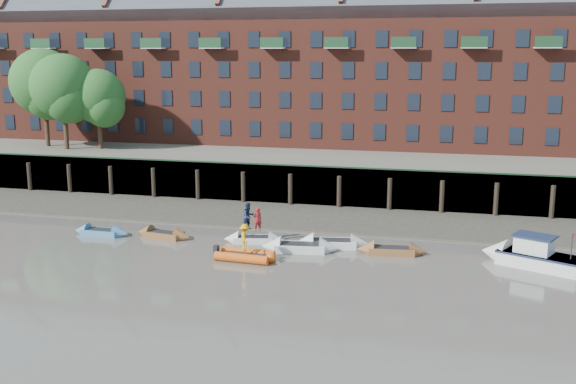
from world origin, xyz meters
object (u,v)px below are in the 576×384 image
(rowboat_5, at_px, (332,243))
(motor_launch, at_px, (523,255))
(person_rower_a, at_px, (257,219))
(rowboat_2, at_px, (164,235))
(rib_tender, at_px, (247,256))
(person_rib_crew, at_px, (245,238))
(rowboat_3, at_px, (254,239))
(rowboat_6, at_px, (392,250))
(rowboat_1, at_px, (101,232))
(person_rower_b, at_px, (249,216))
(rowboat_4, at_px, (300,247))

(rowboat_5, height_order, motor_launch, motor_launch)
(rowboat_5, relative_size, person_rower_a, 3.13)
(rowboat_5, height_order, person_rower_a, person_rower_a)
(rowboat_2, height_order, rib_tender, rowboat_2)
(rowboat_5, height_order, person_rib_crew, person_rib_crew)
(rowboat_3, bearing_deg, rowboat_6, -12.53)
(rowboat_1, height_order, rowboat_2, rowboat_2)
(rowboat_1, xyz_separation_m, rib_tender, (11.33, -3.01, 0.07))
(rowboat_6, relative_size, person_rower_a, 2.82)
(person_rower_b, bearing_deg, motor_launch, -55.48)
(rowboat_5, bearing_deg, rowboat_3, 172.13)
(motor_launch, distance_m, person_rower_b, 17.16)
(rib_tender, height_order, person_rib_crew, person_rib_crew)
(rowboat_4, bearing_deg, rowboat_6, 0.25)
(rowboat_5, xyz_separation_m, rowboat_6, (3.84, -0.61, -0.02))
(person_rower_a, relative_size, person_rib_crew, 0.96)
(rowboat_4, relative_size, motor_launch, 0.83)
(rowboat_1, height_order, rib_tender, rowboat_1)
(rowboat_2, relative_size, rowboat_4, 0.84)
(rowboat_3, bearing_deg, rowboat_2, 173.37)
(rowboat_6, xyz_separation_m, person_rower_b, (-9.42, 0.65, 1.47))
(rowboat_6, xyz_separation_m, person_rib_crew, (-8.41, -3.40, 1.19))
(rib_tender, bearing_deg, rowboat_4, 47.54)
(rib_tender, xyz_separation_m, motor_launch, (15.99, 3.02, 0.34))
(rowboat_3, bearing_deg, rowboat_4, -29.67)
(rib_tender, distance_m, person_rower_a, 4.04)
(rowboat_6, bearing_deg, person_rower_a, 171.06)
(person_rib_crew, bearing_deg, rowboat_3, -15.48)
(rib_tender, bearing_deg, rowboat_5, 45.47)
(rowboat_3, height_order, person_rower_b, person_rower_b)
(rowboat_5, xyz_separation_m, person_rib_crew, (-4.57, -4.01, 1.17))
(rowboat_4, relative_size, rib_tender, 1.35)
(rib_tender, relative_size, motor_launch, 0.61)
(rowboat_5, relative_size, person_rib_crew, 3.01)
(motor_launch, relative_size, person_rib_crew, 3.69)
(rowboat_1, relative_size, person_rib_crew, 2.46)
(rowboat_3, distance_m, person_rower_a, 1.39)
(rowboat_6, bearing_deg, rib_tender, -164.04)
(motor_launch, relative_size, person_rower_a, 3.84)
(person_rower_a, bearing_deg, rib_tender, 63.28)
(rowboat_3, xyz_separation_m, rowboat_6, (9.01, -0.45, 0.02))
(rowboat_2, distance_m, person_rib_crew, 7.78)
(rowboat_2, relative_size, rowboat_3, 1.03)
(rowboat_5, bearing_deg, rowboat_6, -18.62)
(rowboat_5, bearing_deg, rib_tender, -148.34)
(rowboat_1, distance_m, motor_launch, 27.33)
(rowboat_2, xyz_separation_m, rowboat_3, (6.23, 0.33, -0.01))
(rowboat_2, bearing_deg, person_rib_crew, -18.06)
(rowboat_3, distance_m, motor_launch, 16.72)
(rowboat_6, bearing_deg, person_rib_crew, -163.78)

